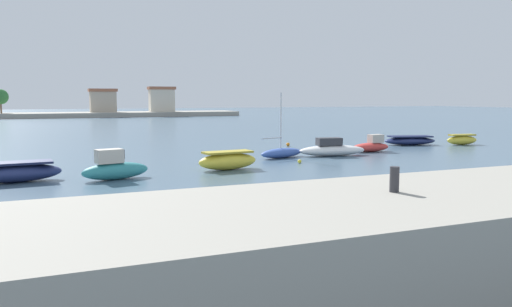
% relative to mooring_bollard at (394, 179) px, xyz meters
% --- Properties ---
extents(ground_plane, '(400.00, 400.00, 0.00)m').
position_rel_mooring_bollard_xyz_m(ground_plane, '(-8.87, 6.08, -2.48)').
color(ground_plane, '#476075').
extents(seawall_embankment, '(60.22, 5.83, 2.15)m').
position_rel_mooring_bollard_xyz_m(seawall_embankment, '(-8.87, -0.32, -1.41)').
color(seawall_embankment, '#9E998C').
rests_on(seawall_embankment, ground).
extents(mooring_bollard, '(0.25, 0.25, 0.67)m').
position_rel_mooring_bollard_xyz_m(mooring_bollard, '(0.00, 0.00, 0.00)').
color(mooring_bollard, '#2D2D33').
rests_on(mooring_bollard, seawall_embankment).
extents(moored_boat_2, '(4.92, 2.15, 1.11)m').
position_rel_mooring_bollard_xyz_m(moored_boat_2, '(-10.00, 19.56, -1.95)').
color(moored_boat_2, navy).
rests_on(moored_boat_2, ground).
extents(moored_boat_3, '(4.00, 2.04, 1.74)m').
position_rel_mooring_bollard_xyz_m(moored_boat_3, '(-4.87, 18.37, -1.85)').
color(moored_boat_3, teal).
rests_on(moored_boat_3, ground).
extents(moored_boat_4, '(4.09, 1.81, 1.19)m').
position_rel_mooring_bollard_xyz_m(moored_boat_4, '(2.31, 19.58, -1.90)').
color(moored_boat_4, yellow).
rests_on(moored_boat_4, ground).
extents(moored_boat_5, '(4.19, 2.33, 4.99)m').
position_rel_mooring_bollard_xyz_m(moored_boat_5, '(8.27, 24.02, -2.08)').
color(moored_boat_5, '#3856A8').
rests_on(moored_boat_5, ground).
extents(moored_boat_6, '(5.64, 2.46, 1.44)m').
position_rel_mooring_bollard_xyz_m(moored_boat_6, '(12.49, 23.61, -1.96)').
color(moored_boat_6, white).
rests_on(moored_boat_6, ground).
extents(moored_boat_7, '(3.68, 1.56, 1.46)m').
position_rel_mooring_bollard_xyz_m(moored_boat_7, '(17.23, 24.99, -1.99)').
color(moored_boat_7, '#C63833').
rests_on(moored_boat_7, ground).
extents(moored_boat_8, '(5.43, 3.24, 0.89)m').
position_rel_mooring_bollard_xyz_m(moored_boat_8, '(24.39, 28.68, -2.06)').
color(moored_boat_8, navy).
rests_on(moored_boat_8, ground).
extents(moored_boat_9, '(3.36, 1.46, 1.03)m').
position_rel_mooring_bollard_xyz_m(moored_boat_9, '(29.16, 26.80, -1.99)').
color(moored_boat_9, yellow).
rests_on(moored_boat_9, ground).
extents(mooring_buoy_1, '(0.28, 0.28, 0.28)m').
position_rel_mooring_bollard_xyz_m(mooring_buoy_1, '(8.01, 20.55, -2.34)').
color(mooring_buoy_1, yellow).
rests_on(mooring_buoy_1, ground).
extents(mooring_buoy_2, '(0.34, 0.34, 0.34)m').
position_rel_mooring_bollard_xyz_m(mooring_buoy_2, '(12.82, 32.09, -2.31)').
color(mooring_buoy_2, orange).
rests_on(mooring_buoy_2, ground).
extents(distant_shoreline, '(91.79, 11.81, 7.96)m').
position_rel_mooring_bollard_xyz_m(distant_shoreline, '(-11.65, 114.73, -0.47)').
color(distant_shoreline, '#9E998C').
rests_on(distant_shoreline, ground).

